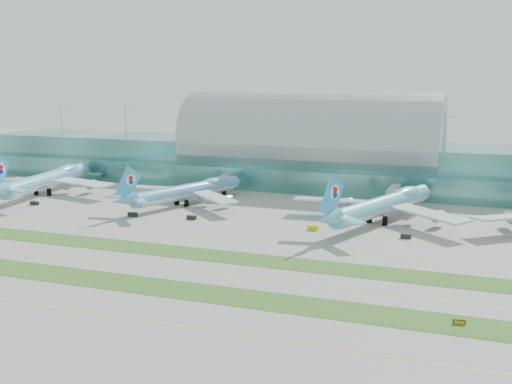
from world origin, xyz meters
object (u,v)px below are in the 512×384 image
at_px(terminal, 311,154).
at_px(taxiway_sign_east, 459,322).
at_px(airliner_b, 189,190).
at_px(airliner_c, 384,204).
at_px(airliner_a, 47,179).

relative_size(terminal, taxiway_sign_east, 131.11).
distance_m(airliner_b, airliner_c, 78.07).
bearing_deg(terminal, airliner_c, -55.93).
relative_size(airliner_b, airliner_c, 0.89).
relative_size(airliner_b, taxiway_sign_east, 25.51).
height_order(airliner_b, airliner_c, airliner_c).
relative_size(airliner_a, airliner_b, 1.17).
distance_m(terminal, airliner_b, 71.14).
bearing_deg(terminal, airliner_b, -117.69).
bearing_deg(airliner_b, airliner_c, 16.09).
bearing_deg(airliner_c, airliner_b, -164.01).
distance_m(terminal, taxiway_sign_east, 174.07).
xyz_separation_m(airliner_a, taxiway_sign_east, (176.28, -94.00, -6.04)).
xyz_separation_m(airliner_a, airliner_c, (146.09, -4.41, -0.09)).
bearing_deg(airliner_a, taxiway_sign_east, -35.88).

